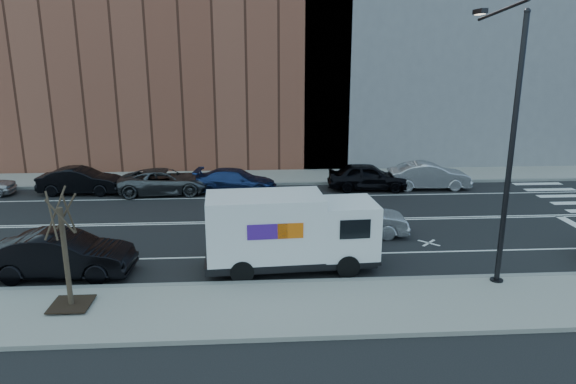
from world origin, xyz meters
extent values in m
plane|color=black|center=(0.00, 0.00, 0.00)|extent=(120.00, 120.00, 0.00)
cube|color=gray|center=(0.00, -8.80, 0.07)|extent=(44.00, 3.60, 0.15)
cube|color=gray|center=(0.00, 8.80, 0.07)|extent=(44.00, 3.60, 0.15)
cube|color=gray|center=(0.00, -7.00, 0.08)|extent=(44.00, 0.25, 0.17)
cube|color=gray|center=(0.00, 7.00, 0.08)|extent=(44.00, 0.25, 0.17)
cube|color=brown|center=(-8.00, 15.60, 11.00)|extent=(26.00, 10.00, 22.00)
cylinder|color=black|center=(7.00, -7.40, 4.50)|extent=(0.18, 0.18, 9.00)
cylinder|color=black|center=(7.00, -7.40, 0.10)|extent=(0.44, 0.44, 0.20)
sphere|color=black|center=(7.00, -7.40, 8.95)|extent=(0.20, 0.20, 0.20)
cylinder|color=black|center=(7.00, -5.70, 9.10)|extent=(0.11, 3.49, 0.48)
cube|color=black|center=(7.00, -4.00, 9.20)|extent=(0.25, 0.80, 0.18)
cube|color=#FFF2CC|center=(7.00, -4.00, 9.10)|extent=(0.18, 0.55, 0.03)
cube|color=black|center=(-7.00, -8.40, 0.23)|extent=(1.20, 1.20, 0.04)
cylinder|color=#382B1E|center=(-7.00, -8.40, 1.75)|extent=(0.16, 0.16, 3.20)
cylinder|color=#382B1E|center=(-6.75, -8.40, 3.15)|extent=(0.06, 0.80, 1.44)
cylinder|color=#382B1E|center=(-6.92, -8.16, 3.15)|extent=(0.81, 0.31, 1.19)
cylinder|color=#382B1E|center=(-7.20, -8.25, 3.15)|extent=(0.58, 0.76, 1.50)
cylinder|color=#382B1E|center=(-7.20, -8.55, 3.15)|extent=(0.47, 0.61, 1.37)
cylinder|color=#382B1E|center=(-6.92, -8.64, 3.15)|extent=(0.72, 0.29, 1.13)
cube|color=black|center=(-0.05, -5.60, 0.44)|extent=(6.24, 2.45, 0.30)
cube|color=white|center=(2.11, -5.47, 1.53)|extent=(2.10, 2.24, 1.97)
cube|color=black|center=(3.12, -5.40, 1.83)|extent=(0.17, 1.83, 0.94)
cube|color=black|center=(2.18, -6.54, 1.83)|extent=(1.09, 0.11, 0.69)
cube|color=black|center=(2.05, -4.39, 1.83)|extent=(1.09, 0.11, 0.69)
cube|color=black|center=(3.08, -5.41, 0.54)|extent=(0.27, 1.98, 0.35)
cube|color=white|center=(-0.94, -5.65, 1.73)|extent=(4.27, 2.42, 2.27)
cube|color=#47198C|center=(-0.87, -6.76, 1.88)|extent=(1.38, 0.10, 0.54)
cube|color=orange|center=(-0.09, -6.71, 1.88)|extent=(0.89, 0.07, 0.54)
cube|color=#47198C|center=(-1.01, -4.55, 1.88)|extent=(1.38, 0.10, 0.54)
cube|color=orange|center=(-0.22, -4.50, 1.88)|extent=(0.89, 0.07, 0.54)
cylinder|color=black|center=(1.98, -6.46, 0.41)|extent=(0.84, 0.33, 0.83)
cylinder|color=black|center=(1.85, -4.49, 0.41)|extent=(0.84, 0.33, 0.83)
cylinder|color=black|center=(-1.77, -6.69, 0.41)|extent=(0.84, 0.33, 0.83)
cylinder|color=black|center=(-1.89, -4.72, 0.41)|extent=(0.84, 0.33, 0.83)
imported|color=black|center=(-11.20, 5.75, 0.75)|extent=(4.62, 1.78, 1.50)
imported|color=#4A4D51|center=(-6.43, 5.47, 0.71)|extent=(5.25, 2.66, 1.42)
imported|color=navy|center=(-2.40, 5.48, 0.68)|extent=(4.89, 2.53, 1.36)
imported|color=black|center=(5.27, 5.62, 0.79)|extent=(4.75, 2.17, 1.58)
imported|color=#B1B1B6|center=(8.91, 5.61, 0.78)|extent=(4.76, 1.76, 1.56)
imported|color=#A3A3A7|center=(3.09, -2.13, 0.73)|extent=(4.52, 1.76, 1.47)
imported|color=black|center=(-8.16, -5.73, 0.81)|extent=(5.00, 1.91, 1.63)
camera|label=1|loc=(-1.21, -23.20, 7.70)|focal=32.00mm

